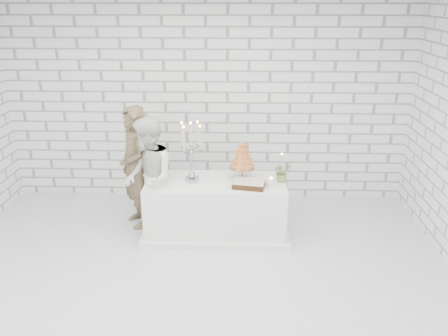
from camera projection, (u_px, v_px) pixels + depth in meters
ground at (193, 288)px, 5.03m from camera, size 6.00×5.00×0.01m
wall_back at (207, 103)px, 6.84m from camera, size 6.00×0.01×3.00m
cake_table at (216, 208)px, 6.06m from camera, size 1.80×0.80×0.75m
groom at (135, 167)px, 6.15m from camera, size 0.65×0.73×1.68m
bride at (149, 178)px, 5.88m from camera, size 0.80×0.92×1.60m
candelabra at (191, 152)px, 5.79m from camera, size 0.39×0.39×0.79m
croquembouche at (242, 160)px, 5.91m from camera, size 0.42×0.42×0.52m
chocolate_cake at (249, 184)px, 5.75m from camera, size 0.43×0.34×0.08m
pillar_candle at (271, 183)px, 5.72m from camera, size 0.09×0.09×0.12m
extra_taper at (281, 166)px, 5.99m from camera, size 0.06×0.06×0.32m
flowers at (282, 172)px, 5.88m from camera, size 0.30×0.28×0.26m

